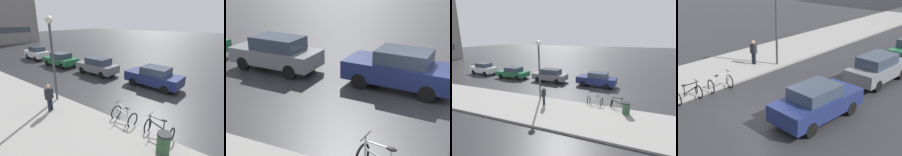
{
  "view_description": "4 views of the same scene",
  "coord_description": "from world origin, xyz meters",
  "views": [
    {
      "loc": [
        -9.98,
        -3.86,
        4.98
      ],
      "look_at": [
        -2.22,
        2.1,
        1.7
      ],
      "focal_mm": 28.0,
      "sensor_mm": 36.0,
      "label": 1
    },
    {
      "loc": [
        -9.41,
        -1.2,
        4.87
      ],
      "look_at": [
        -0.19,
        3.0,
        0.96
      ],
      "focal_mm": 50.0,
      "sensor_mm": 36.0,
      "label": 2
    },
    {
      "loc": [
        -16.81,
        -2.24,
        5.66
      ],
      "look_at": [
        -2.05,
        3.66,
        1.69
      ],
      "focal_mm": 28.0,
      "sensor_mm": 36.0,
      "label": 3
    },
    {
      "loc": [
        9.46,
        -8.33,
        6.69
      ],
      "look_at": [
        -0.44,
        2.43,
        0.92
      ],
      "focal_mm": 50.0,
      "sensor_mm": 36.0,
      "label": 4
    }
  ],
  "objects": [
    {
      "name": "car_navy",
      "position": [
        2.11,
        1.37,
        0.8
      ],
      "size": [
        2.07,
        4.38,
        1.59
      ],
      "color": "navy",
      "rests_on": "ground"
    },
    {
      "name": "ground_plane",
      "position": [
        0.0,
        0.0,
        0.0
      ],
      "size": [
        140.0,
        140.0,
        0.0
      ],
      "primitive_type": "plane",
      "color": "#28282B"
    },
    {
      "name": "car_grey",
      "position": [
        1.95,
        7.09,
        0.81
      ],
      "size": [
        1.89,
        4.25,
        1.58
      ],
      "color": "slate",
      "rests_on": "ground"
    }
  ]
}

